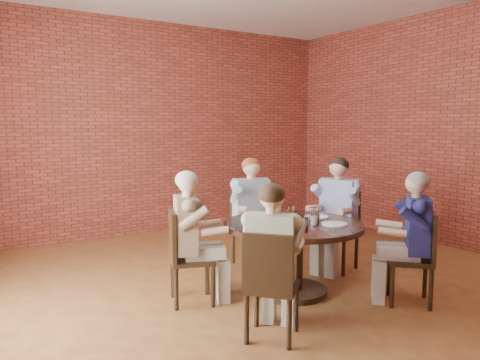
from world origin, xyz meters
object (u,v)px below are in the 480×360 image
chair_a (339,226)px  chair_b (249,224)px  dining_table (293,244)px  diner_c (192,238)px  chair_e (419,254)px  diner_e (411,238)px  diner_a (336,214)px  smartphone (341,224)px  chair_c (184,253)px  diner_d (272,262)px  diner_b (252,213)px  chair_d (270,282)px

chair_a → chair_b: chair_a is taller
dining_table → diner_c: (-0.99, 0.34, 0.12)m
chair_e → diner_e: (-0.06, 0.06, 0.15)m
diner_a → smartphone: diner_a is taller
chair_c → diner_d: diner_d is taller
dining_table → diner_a: diner_a is taller
chair_b → diner_c: bearing=-136.2°
dining_table → smartphone: 0.52m
diner_a → diner_d: (-1.75, -1.10, -0.04)m
chair_c → chair_e: 2.29m
dining_table → diner_e: 1.15m
diner_b → diner_d: size_ratio=1.05×
chair_d → smartphone: chair_d is taller
smartphone → diner_a: bearing=54.5°
diner_b → chair_b: bearing=90.0°
dining_table → diner_d: size_ratio=1.12×
chair_e → diner_b: bearing=-115.4°
diner_d → smartphone: 1.18m
diner_c → diner_b: bearing=-40.2°
dining_table → chair_a: 1.12m
chair_a → smartphone: 1.07m
diner_e → diner_c: bearing=-77.4°
dining_table → diner_c: diner_c is taller
chair_c → smartphone: chair_c is taller
chair_e → diner_e: bearing=-90.0°
diner_a → diner_b: diner_a is taller
chair_b → chair_c: bearing=-138.7°
diner_c → diner_e: size_ratio=1.01×
chair_a → chair_e: bearing=-29.7°
dining_table → diner_a: size_ratio=1.05×
chair_a → diner_c: bearing=-109.5°
diner_a → diner_b: 1.02m
chair_d → chair_e: size_ratio=0.99×
dining_table → diner_a: 1.05m
chair_b → diner_d: 2.10m
diner_e → diner_a: bearing=-142.3°
diner_c → diner_d: diner_c is taller
dining_table → chair_e: size_ratio=1.56×
chair_c → smartphone: (1.39, -0.71, 0.25)m
diner_b → dining_table: bearing=-90.0°
chair_c → diner_e: size_ratio=0.71×
chair_a → diner_a: size_ratio=0.70×
diner_d → smartphone: size_ratio=8.86×
dining_table → diner_b: (0.19, 1.04, 0.14)m
diner_e → chair_c: bearing=-76.9°
chair_d → diner_d: (0.06, 0.05, 0.14)m
diner_b → diner_e: (0.62, -1.86, -0.03)m
chair_d → diner_e: diner_e is taller
diner_c → chair_e: bearing=-104.2°
chair_c → diner_e: bearing=-103.2°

